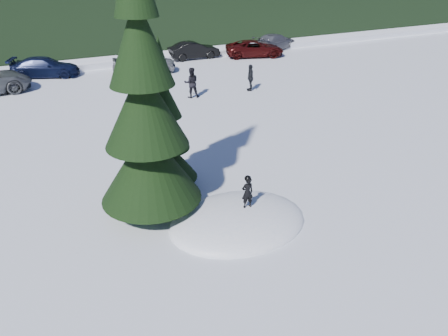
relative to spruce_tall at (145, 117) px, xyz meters
name	(u,v)px	position (x,y,z in m)	size (l,w,h in m)	color
ground	(238,222)	(2.20, -1.80, -3.32)	(200.00, 200.00, 0.00)	white
snow_mound	(238,222)	(2.20, -1.80, -3.32)	(4.48, 3.52, 0.96)	white
spruce_tall	(145,117)	(0.00, 0.00, 0.00)	(3.20, 3.20, 8.60)	#311E10
spruce_short	(164,133)	(1.00, 1.40, -1.22)	(2.20, 2.20, 5.37)	#311E10
child_skier	(247,193)	(2.52, -1.79, -2.32)	(0.38, 0.25, 1.04)	black
adult_0	(191,83)	(5.99, 10.98, -2.44)	(0.85, 0.66, 1.75)	black
adult_1	(250,78)	(9.74, 10.68, -2.52)	(0.94, 0.39, 1.60)	black
car_3	(45,67)	(-1.06, 19.76, -2.67)	(1.82, 4.48, 1.30)	black
car_4	(144,62)	(5.27, 17.81, -2.58)	(1.74, 4.33, 1.48)	gray
car_5	(194,50)	(10.11, 20.29, -2.66)	(1.40, 4.01, 1.32)	black
car_6	(255,48)	(14.78, 18.81, -2.67)	(2.15, 4.65, 1.29)	#380A0A
car_7	(275,42)	(17.74, 20.43, -2.65)	(1.88, 4.63, 1.34)	#56575E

